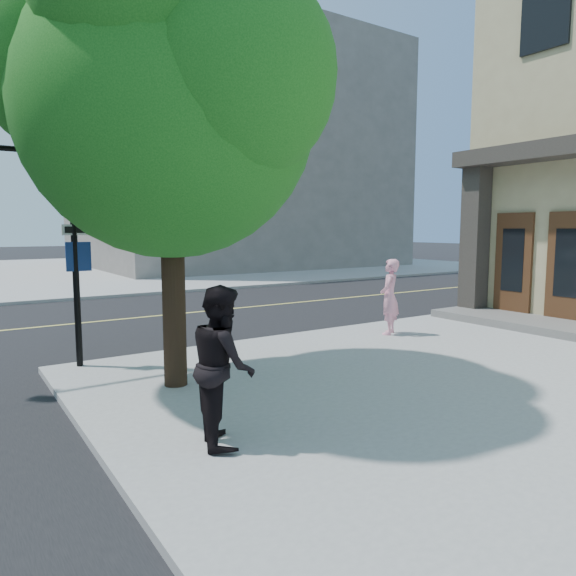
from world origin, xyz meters
TOP-DOWN VIEW (x-y plane):
  - ground at (0.00, 0.00)m, footprint 140.00×140.00m
  - road_ew at (0.00, 4.50)m, footprint 140.00×9.00m
  - sidewalk_ne at (13.50, 21.50)m, footprint 29.00×25.00m
  - filler_ne at (14.00, 22.00)m, footprint 18.00×16.00m
  - man_on_phone at (5.84, -1.25)m, footprint 0.72×0.67m
  - pedestrian at (0.21, -4.46)m, footprint 0.86×0.99m
  - street_tree at (0.67, -2.19)m, footprint 5.15×4.68m

SIDE VIEW (x-z plane):
  - ground at x=0.00m, z-range 0.00..0.00m
  - road_ew at x=0.00m, z-range 0.00..0.01m
  - sidewalk_ne at x=13.50m, z-range 0.00..0.12m
  - man_on_phone at x=5.84m, z-range 0.12..1.76m
  - pedestrian at x=0.21m, z-range 0.12..1.83m
  - street_tree at x=0.67m, z-range 1.11..7.95m
  - filler_ne at x=14.00m, z-range 0.12..14.12m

